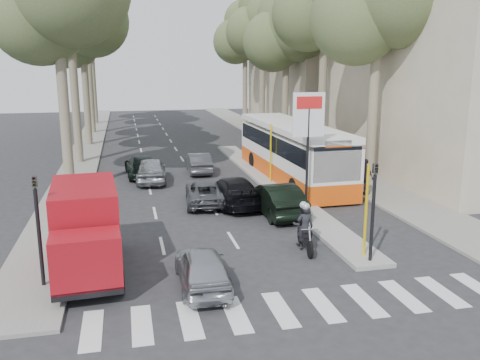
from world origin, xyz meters
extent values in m
plane|color=#28282B|center=(0.00, 0.00, 0.00)|extent=(120.00, 120.00, 0.00)
cube|color=gray|center=(8.60, 25.00, 0.06)|extent=(3.20, 70.00, 0.12)
cube|color=gray|center=(-8.00, 28.00, 0.06)|extent=(2.40, 64.00, 0.12)
cube|color=gray|center=(3.25, 11.00, 0.08)|extent=(1.50, 26.00, 0.16)
cube|color=beige|center=(15.50, 12.00, 9.00)|extent=(11.00, 18.00, 18.00)
cube|color=#B7A88E|center=(15.50, 34.00, 8.00)|extent=(11.00, 20.00, 16.00)
cylinder|color=yellow|center=(3.25, -1.00, 1.75)|extent=(0.10, 0.10, 3.50)
cylinder|color=yellow|center=(3.25, 5.00, 1.75)|extent=(0.10, 0.10, 3.50)
cylinder|color=yellow|center=(3.25, 11.00, 1.75)|extent=(0.10, 0.10, 3.50)
cylinder|color=black|center=(3.25, 5.00, 2.60)|extent=(0.12, 0.12, 5.20)
cube|color=white|center=(3.25, 5.00, 4.60)|extent=(1.50, 0.10, 2.00)
cube|color=red|center=(3.25, 4.94, 5.15)|extent=(1.20, 0.02, 0.55)
cylinder|color=black|center=(3.25, -1.50, 1.60)|extent=(0.12, 0.12, 3.20)
imported|color=black|center=(3.25, -1.50, 3.10)|extent=(0.16, 0.41, 1.00)
cylinder|color=black|center=(-7.60, -1.00, 1.60)|extent=(0.12, 0.12, 3.20)
imported|color=black|center=(-7.60, -1.00, 3.10)|extent=(0.16, 0.41, 1.00)
cylinder|color=#6B604C|center=(-8.00, 12.00, 4.20)|extent=(0.56, 0.56, 8.40)
sphere|color=#4A5A32|center=(-9.00, 12.60, 9.30)|extent=(5.20, 5.20, 5.20)
cylinder|color=#6B604C|center=(-8.10, 20.00, 4.48)|extent=(0.56, 0.56, 8.96)
sphere|color=#4A5A32|center=(-9.10, 20.60, 9.92)|extent=(5.20, 5.20, 5.20)
cylinder|color=#6B604C|center=(-7.90, 28.00, 4.06)|extent=(0.56, 0.56, 8.12)
sphere|color=#4A5A32|center=(-8.90, 28.60, 8.99)|extent=(5.20, 5.20, 5.20)
sphere|color=#4A5A32|center=(-7.00, 27.20, 10.15)|extent=(5.80, 5.80, 5.80)
sphere|color=#4A5A32|center=(-7.70, 29.10, 11.31)|extent=(4.80, 4.80, 4.80)
cylinder|color=#6B604C|center=(-8.00, 36.00, 4.76)|extent=(0.56, 0.56, 9.52)
sphere|color=#4A5A32|center=(-9.00, 36.60, 10.54)|extent=(5.20, 5.20, 5.20)
sphere|color=#4A5A32|center=(-7.10, 35.20, 11.90)|extent=(5.80, 5.80, 5.80)
cylinder|color=#6B604C|center=(-8.10, 44.00, 4.34)|extent=(0.56, 0.56, 8.68)
sphere|color=#4A5A32|center=(-9.10, 44.60, 9.61)|extent=(5.20, 5.20, 5.20)
sphere|color=#4A5A32|center=(-7.20, 43.20, 10.85)|extent=(5.80, 5.80, 5.80)
sphere|color=#4A5A32|center=(-7.90, 45.10, 12.09)|extent=(4.80, 4.80, 4.80)
cylinder|color=#6B604C|center=(9.00, 10.00, 4.20)|extent=(0.56, 0.56, 8.40)
sphere|color=#4A5A32|center=(8.00, 10.60, 9.30)|extent=(5.20, 5.20, 5.20)
cylinder|color=#6B604C|center=(9.10, 18.00, 4.62)|extent=(0.56, 0.56, 9.24)
sphere|color=#4A5A32|center=(8.10, 18.60, 10.23)|extent=(5.20, 5.20, 5.20)
cylinder|color=#6B604C|center=(8.90, 26.00, 3.92)|extent=(0.56, 0.56, 7.84)
sphere|color=#4A5A32|center=(7.90, 26.60, 8.68)|extent=(5.20, 5.20, 5.20)
sphere|color=#4A5A32|center=(9.80, 25.20, 9.80)|extent=(5.80, 5.80, 5.80)
sphere|color=#4A5A32|center=(9.10, 27.10, 10.92)|extent=(4.80, 4.80, 4.80)
cylinder|color=#6B604C|center=(9.00, 34.00, 4.48)|extent=(0.56, 0.56, 8.96)
sphere|color=#4A5A32|center=(8.00, 34.60, 9.92)|extent=(5.20, 5.20, 5.20)
sphere|color=#4A5A32|center=(9.90, 33.20, 11.20)|extent=(5.80, 5.80, 5.80)
sphere|color=#4A5A32|center=(9.20, 35.10, 12.48)|extent=(4.80, 4.80, 4.80)
cylinder|color=#6B604C|center=(9.10, 42.00, 4.20)|extent=(0.56, 0.56, 8.40)
sphere|color=#4A5A32|center=(8.10, 42.60, 9.30)|extent=(5.20, 5.20, 5.20)
sphere|color=#4A5A32|center=(10.00, 41.20, 10.50)|extent=(5.80, 5.80, 5.80)
sphere|color=#4A5A32|center=(9.30, 43.10, 11.70)|extent=(4.80, 4.80, 4.80)
imported|color=#A5A8AD|center=(-2.74, -2.00, 0.64)|extent=(1.54, 3.75, 1.27)
imported|color=black|center=(1.80, 5.00, 0.75)|extent=(1.76, 4.58, 1.49)
imported|color=#4C4E54|center=(-1.10, 7.54, 0.59)|extent=(2.40, 4.45, 1.19)
imported|color=black|center=(0.18, 7.07, 0.70)|extent=(2.33, 4.97, 1.40)
imported|color=#9A9EA2|center=(-3.50, 13.00, 0.73)|extent=(1.97, 4.38, 1.46)
imported|color=#4A4B51|center=(-0.38, 15.00, 0.64)|extent=(1.46, 3.92, 1.28)
imported|color=black|center=(-4.00, 14.66, 0.66)|extent=(2.11, 4.65, 1.32)
cube|color=black|center=(-6.30, -0.17, 0.50)|extent=(2.34, 5.56, 0.23)
cylinder|color=black|center=(-7.09, -2.04, 0.41)|extent=(0.32, 0.83, 0.82)
cylinder|color=black|center=(-5.28, -1.92, 0.41)|extent=(0.32, 0.83, 0.82)
cylinder|color=black|center=(-7.31, 1.40, 0.41)|extent=(0.32, 0.83, 0.82)
cylinder|color=black|center=(-5.50, 1.52, 0.41)|extent=(0.32, 0.83, 0.82)
cube|color=maroon|center=(-6.16, -2.25, 1.31)|extent=(2.07, 1.40, 1.54)
cube|color=black|center=(-6.13, -2.84, 1.50)|extent=(1.81, 0.19, 0.82)
cube|color=maroon|center=(-6.35, 0.56, 1.77)|extent=(2.33, 3.93, 2.27)
cube|color=#E24D0C|center=(4.80, 11.89, 0.62)|extent=(3.12, 13.01, 1.01)
cube|color=white|center=(4.80, 11.89, 1.97)|extent=(3.12, 13.01, 1.69)
cube|color=black|center=(4.80, 11.89, 2.31)|extent=(3.13, 12.49, 0.96)
cube|color=white|center=(4.80, 11.89, 3.21)|extent=(3.12, 13.01, 0.34)
cube|color=black|center=(4.95, 5.45, 2.14)|extent=(2.48, 0.12, 1.69)
cube|color=#E24D0C|center=(4.95, 5.45, 3.13)|extent=(1.35, 0.09, 0.36)
cylinder|color=black|center=(3.61, 7.72, 0.51)|extent=(0.34, 1.09, 1.08)
cylinder|color=black|center=(6.18, 7.78, 0.51)|extent=(0.34, 1.09, 1.08)
cylinder|color=black|center=(3.42, 15.74, 0.51)|extent=(0.34, 1.09, 1.08)
cylinder|color=black|center=(5.99, 15.80, 0.51)|extent=(0.34, 1.09, 1.08)
cylinder|color=black|center=(1.41, -0.47, 0.33)|extent=(0.17, 0.66, 0.65)
cylinder|color=black|center=(1.59, 1.05, 0.33)|extent=(0.17, 0.66, 0.65)
cylinder|color=silver|center=(1.42, -0.40, 0.71)|extent=(0.11, 0.41, 0.82)
cube|color=black|center=(1.51, 0.34, 0.46)|extent=(0.31, 0.79, 0.31)
cube|color=black|center=(1.48, 0.14, 0.73)|extent=(0.36, 0.49, 0.22)
cube|color=black|center=(1.54, 0.65, 0.67)|extent=(0.36, 0.69, 0.12)
cylinder|color=silver|center=(1.43, -0.34, 1.04)|extent=(0.63, 0.11, 0.04)
imported|color=black|center=(1.51, 0.34, 0.91)|extent=(0.67, 0.48, 1.71)
imported|color=black|center=(1.55, 0.75, 0.85)|extent=(0.82, 0.52, 1.61)
sphere|color=#B2B2B7|center=(1.50, 0.29, 1.71)|extent=(0.29, 0.29, 0.29)
sphere|color=#B2B2B7|center=(1.55, 0.72, 1.65)|extent=(0.29, 0.29, 0.29)
imported|color=#443651|center=(7.20, 7.00, 1.08)|extent=(0.93, 1.25, 1.92)
imported|color=brown|center=(8.87, 10.61, 1.05)|extent=(1.22, 0.57, 1.86)
camera|label=1|loc=(-4.88, -16.72, 6.89)|focal=38.00mm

